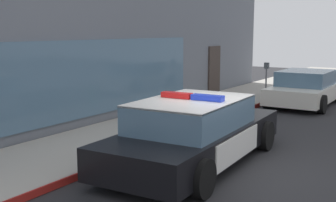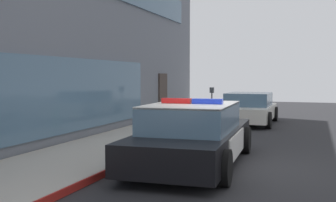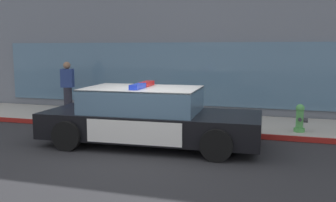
{
  "view_description": "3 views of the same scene",
  "coord_description": "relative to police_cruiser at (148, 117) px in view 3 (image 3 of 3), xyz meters",
  "views": [
    {
      "loc": [
        -7.85,
        -3.71,
        2.75
      ],
      "look_at": [
        0.59,
        1.7,
        1.12
      ],
      "focal_mm": 46.42,
      "sensor_mm": 36.0,
      "label": 1
    },
    {
      "loc": [
        -9.05,
        -2.0,
        1.98
      ],
      "look_at": [
        1.43,
        1.72,
        1.32
      ],
      "focal_mm": 44.48,
      "sensor_mm": 36.0,
      "label": 2
    },
    {
      "loc": [
        2.86,
        -7.81,
        2.3
      ],
      "look_at": [
        -0.0,
        1.55,
        0.93
      ],
      "focal_mm": 40.33,
      "sensor_mm": 36.0,
      "label": 3
    }
  ],
  "objects": [
    {
      "name": "police_cruiser",
      "position": [
        0.0,
        0.0,
        0.0
      ],
      "size": [
        5.22,
        2.32,
        1.49
      ],
      "rotation": [
        0.0,
        0.0,
        0.05
      ],
      "color": "black",
      "rests_on": "ground"
    },
    {
      "name": "storefront_building",
      "position": [
        2.2,
        8.68,
        2.92
      ],
      "size": [
        21.88,
        9.46,
        7.21
      ],
      "color": "slate",
      "rests_on": "ground"
    },
    {
      "name": "ground",
      "position": [
        0.19,
        -0.54,
        -0.68
      ],
      "size": [
        48.0,
        48.0,
        0.0
      ],
      "primitive_type": "plane",
      "color": "#262628"
    },
    {
      "name": "curb_red_paint",
      "position": [
        0.19,
        1.32,
        -0.61
      ],
      "size": [
        28.8,
        0.04,
        0.14
      ],
      "primitive_type": "cube",
      "color": "maroon",
      "rests_on": "ground"
    },
    {
      "name": "fire_hydrant",
      "position": [
        3.51,
        1.84,
        -0.18
      ],
      "size": [
        0.34,
        0.39,
        0.73
      ],
      "color": "#4C994C",
      "rests_on": "sidewalk"
    },
    {
      "name": "pedestrian_on_sidewalk",
      "position": [
        -3.92,
        2.79,
        0.33
      ],
      "size": [
        0.44,
        0.33,
        1.71
      ],
      "rotation": [
        0.0,
        0.0,
        4.91
      ],
      "color": "#23232D",
      "rests_on": "sidewalk"
    },
    {
      "name": "sidewalk",
      "position": [
        0.19,
        2.64,
        -0.61
      ],
      "size": [
        48.0,
        2.61,
        0.15
      ],
      "primitive_type": "cube",
      "color": "#A39E93",
      "rests_on": "ground"
    }
  ]
}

